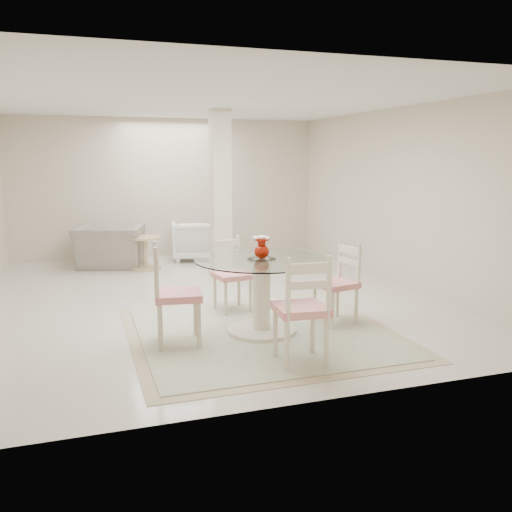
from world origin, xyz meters
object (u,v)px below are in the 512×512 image
object	(u,v)px
dining_table	(262,296)
dining_chair_west	(170,287)
column	(221,195)
side_table	(145,254)
dining_chair_north	(230,268)
red_vase	(262,248)
dining_chair_south	(303,302)
armchair_white	(193,241)
dining_chair_east	(341,277)
recliner_taupe	(110,246)

from	to	relation	value
dining_table	dining_chair_west	bearing A→B (deg)	-176.48
column	side_table	xyz separation A→B (m)	(-1.13, 0.96, -1.08)
column	dining_chair_north	size ratio (longest dim) A/B	2.58
dining_chair_west	red_vase	bearing A→B (deg)	-79.43
dining_chair_south	red_vase	bearing A→B (deg)	-82.06
dining_chair_north	armchair_white	world-z (taller)	dining_chair_north
dining_chair_east	dining_chair_west	xyz separation A→B (m)	(-2.04, -0.15, 0.07)
dining_chair_north	dining_chair_west	size ratio (longest dim) A/B	0.88
red_vase	dining_chair_east	bearing A→B (deg)	4.72
dining_chair_north	dining_chair_south	xyz separation A→B (m)	(0.15, -2.04, 0.07)
dining_chair_east	dining_chair_south	distance (m)	1.46
dining_chair_east	dining_chair_west	world-z (taller)	dining_chair_west
dining_table	dining_chair_south	world-z (taller)	dining_chair_south
armchair_white	dining_table	bearing A→B (deg)	97.37
dining_chair_east	dining_chair_north	distance (m)	1.44
column	dining_chair_south	xyz separation A→B (m)	(-0.25, -4.05, -0.73)
dining_table	dining_chair_south	bearing A→B (deg)	-86.28
dining_table	red_vase	world-z (taller)	red_vase
dining_chair_north	dining_chair_west	distance (m)	1.43
dining_table	side_table	bearing A→B (deg)	101.59
column	red_vase	size ratio (longest dim) A/B	10.60
dining_chair_west	side_table	distance (m)	4.07
recliner_taupe	red_vase	bearing A→B (deg)	122.72
dining_chair_north	dining_chair_south	bearing A→B (deg)	-94.72
dining_chair_south	armchair_white	distance (m)	5.65
red_vase	dining_chair_west	bearing A→B (deg)	-176.32
dining_table	red_vase	xyz separation A→B (m)	(0.00, 0.00, 0.54)
dining_table	dining_chair_west	world-z (taller)	dining_chair_west
dining_chair_west	armchair_white	world-z (taller)	dining_chair_west
armchair_white	side_table	distance (m)	1.18
recliner_taupe	armchair_white	distance (m)	1.58
dining_chair_west	dining_chair_east	bearing A→B (deg)	-78.91
dining_chair_south	column	bearing A→B (deg)	-89.31
column	dining_chair_east	size ratio (longest dim) A/B	2.53
dining_chair_west	dining_chair_south	distance (m)	1.45
dining_chair_west	recliner_taupe	world-z (taller)	dining_chair_west
dining_chair_east	dining_chair_north	size ratio (longest dim) A/B	1.02
red_vase	dining_chair_north	size ratio (longest dim) A/B	0.24
red_vase	recliner_taupe	distance (m)	4.65
red_vase	dining_table	bearing A→B (deg)	-95.71
dining_chair_north	dining_table	bearing A→B (deg)	-94.25
dining_chair_south	recliner_taupe	world-z (taller)	dining_chair_south
column	armchair_white	xyz separation A→B (m)	(-0.14, 1.60, -0.98)
side_table	dining_chair_south	bearing A→B (deg)	-80.00
dining_table	dining_chair_north	distance (m)	1.02
column	dining_chair_west	xyz separation A→B (m)	(-1.34, -3.08, -0.72)
column	side_table	bearing A→B (deg)	139.65
column	red_vase	bearing A→B (deg)	-96.01
column	recliner_taupe	size ratio (longest dim) A/B	2.35
recliner_taupe	side_table	distance (m)	0.71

